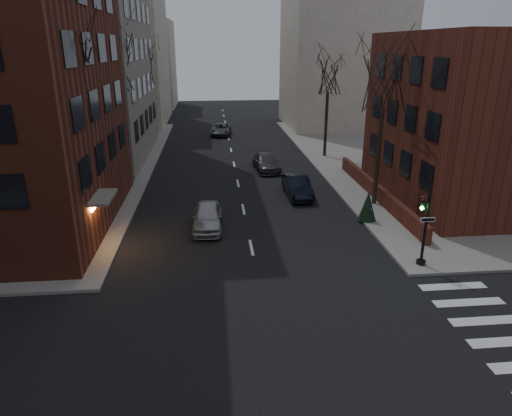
{
  "coord_description": "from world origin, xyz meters",
  "views": [
    {
      "loc": [
        -1.9,
        -10.05,
        10.2
      ],
      "look_at": [
        0.31,
        12.64,
        2.0
      ],
      "focal_mm": 32.0,
      "sensor_mm": 36.0,
      "label": 1
    }
  ],
  "objects_px": {
    "traffic_signal": "(424,230)",
    "streetlamp_far": "(153,102)",
    "car_lane_gray": "(266,162)",
    "streetlamp_near": "(120,136)",
    "car_lane_far": "(221,129)",
    "evergreen_shrub": "(368,206)",
    "parked_sedan": "(297,186)",
    "car_lane_silver": "(207,217)",
    "tree_right_b": "(329,75)",
    "sandwich_board": "(367,213)",
    "tree_left_b": "(116,63)",
    "tree_right_a": "(385,82)",
    "tree_left_a": "(70,82)",
    "tree_left_c": "(143,67)"
  },
  "relations": [
    {
      "from": "tree_right_a",
      "to": "streetlamp_far",
      "type": "height_order",
      "value": "tree_right_a"
    },
    {
      "from": "tree_left_b",
      "to": "tree_right_a",
      "type": "relative_size",
      "value": 1.11
    },
    {
      "from": "traffic_signal",
      "to": "car_lane_gray",
      "type": "xyz_separation_m",
      "value": [
        -5.28,
        18.7,
        -1.22
      ]
    },
    {
      "from": "evergreen_shrub",
      "to": "streetlamp_near",
      "type": "bearing_deg",
      "value": 155.71
    },
    {
      "from": "parked_sedan",
      "to": "car_lane_silver",
      "type": "distance_m",
      "value": 8.34
    },
    {
      "from": "tree_left_a",
      "to": "tree_left_c",
      "type": "distance_m",
      "value": 26.0
    },
    {
      "from": "tree_right_a",
      "to": "car_lane_gray",
      "type": "bearing_deg",
      "value": 122.33
    },
    {
      "from": "streetlamp_near",
      "to": "parked_sedan",
      "type": "xyz_separation_m",
      "value": [
        12.2,
        -1.65,
        -3.5
      ]
    },
    {
      "from": "tree_right_b",
      "to": "evergreen_shrub",
      "type": "distance_m",
      "value": 18.27
    },
    {
      "from": "car_lane_far",
      "to": "sandwich_board",
      "type": "bearing_deg",
      "value": -69.63
    },
    {
      "from": "streetlamp_near",
      "to": "car_lane_far",
      "type": "distance_m",
      "value": 23.7
    },
    {
      "from": "streetlamp_near",
      "to": "tree_right_a",
      "type": "bearing_deg",
      "value": -13.24
    },
    {
      "from": "car_lane_gray",
      "to": "evergreen_shrub",
      "type": "bearing_deg",
      "value": -74.58
    },
    {
      "from": "parked_sedan",
      "to": "car_lane_silver",
      "type": "xyz_separation_m",
      "value": [
        -6.32,
        -5.44,
        -0.01
      ]
    },
    {
      "from": "evergreen_shrub",
      "to": "streetlamp_far",
      "type": "bearing_deg",
      "value": 119.86
    },
    {
      "from": "sandwich_board",
      "to": "evergreen_shrub",
      "type": "height_order",
      "value": "evergreen_shrub"
    },
    {
      "from": "car_lane_silver",
      "to": "sandwich_board",
      "type": "distance_m",
      "value": 9.62
    },
    {
      "from": "car_lane_far",
      "to": "tree_left_b",
      "type": "bearing_deg",
      "value": -108.81
    },
    {
      "from": "streetlamp_far",
      "to": "tree_left_b",
      "type": "bearing_deg",
      "value": -92.15
    },
    {
      "from": "parked_sedan",
      "to": "tree_left_c",
      "type": "bearing_deg",
      "value": 121.82
    },
    {
      "from": "traffic_signal",
      "to": "streetlamp_far",
      "type": "xyz_separation_m",
      "value": [
        -16.14,
        33.01,
        2.33
      ]
    },
    {
      "from": "tree_right_a",
      "to": "car_lane_far",
      "type": "bearing_deg",
      "value": 110.1
    },
    {
      "from": "parked_sedan",
      "to": "car_lane_silver",
      "type": "height_order",
      "value": "parked_sedan"
    },
    {
      "from": "streetlamp_near",
      "to": "streetlamp_far",
      "type": "height_order",
      "value": "same"
    },
    {
      "from": "parked_sedan",
      "to": "car_lane_silver",
      "type": "bearing_deg",
      "value": -140.56
    },
    {
      "from": "tree_right_b",
      "to": "sandwich_board",
      "type": "distance_m",
      "value": 18.45
    },
    {
      "from": "car_lane_far",
      "to": "evergreen_shrub",
      "type": "distance_m",
      "value": 30.33
    },
    {
      "from": "car_lane_silver",
      "to": "streetlamp_far",
      "type": "bearing_deg",
      "value": 103.87
    },
    {
      "from": "streetlamp_near",
      "to": "parked_sedan",
      "type": "distance_m",
      "value": 12.8
    },
    {
      "from": "tree_left_a",
      "to": "parked_sedan",
      "type": "distance_m",
      "value": 16.25
    },
    {
      "from": "tree_left_b",
      "to": "streetlamp_far",
      "type": "distance_m",
      "value": 16.68
    },
    {
      "from": "tree_right_b",
      "to": "parked_sedan",
      "type": "distance_m",
      "value": 14.34
    },
    {
      "from": "tree_right_b",
      "to": "car_lane_silver",
      "type": "height_order",
      "value": "tree_right_b"
    },
    {
      "from": "tree_left_b",
      "to": "tree_right_b",
      "type": "bearing_deg",
      "value": 18.82
    },
    {
      "from": "car_lane_gray",
      "to": "tree_left_a",
      "type": "bearing_deg",
      "value": -134.56
    },
    {
      "from": "tree_left_c",
      "to": "tree_right_a",
      "type": "bearing_deg",
      "value": -51.34
    },
    {
      "from": "tree_right_a",
      "to": "sandwich_board",
      "type": "relative_size",
      "value": 11.24
    },
    {
      "from": "traffic_signal",
      "to": "parked_sedan",
      "type": "height_order",
      "value": "traffic_signal"
    },
    {
      "from": "streetlamp_far",
      "to": "car_lane_silver",
      "type": "height_order",
      "value": "streetlamp_far"
    },
    {
      "from": "streetlamp_near",
      "to": "sandwich_board",
      "type": "xyz_separation_m",
      "value": [
        15.5,
        -7.0,
        -3.65
      ]
    },
    {
      "from": "tree_right_b",
      "to": "parked_sedan",
      "type": "xyz_separation_m",
      "value": [
        -4.8,
        -11.65,
        -6.85
      ]
    },
    {
      "from": "tree_right_b",
      "to": "parked_sedan",
      "type": "height_order",
      "value": "tree_right_b"
    },
    {
      "from": "car_lane_gray",
      "to": "streetlamp_near",
      "type": "bearing_deg",
      "value": -156.96
    },
    {
      "from": "tree_left_a",
      "to": "tree_right_b",
      "type": "xyz_separation_m",
      "value": [
        17.6,
        18.0,
        -0.88
      ]
    },
    {
      "from": "tree_left_b",
      "to": "evergreen_shrub",
      "type": "bearing_deg",
      "value": -34.33
    },
    {
      "from": "tree_right_a",
      "to": "streetlamp_far",
      "type": "xyz_separation_m",
      "value": [
        -17.0,
        24.0,
        -3.79
      ]
    },
    {
      "from": "car_lane_far",
      "to": "car_lane_silver",
      "type": "bearing_deg",
      "value": -88.09
    },
    {
      "from": "car_lane_silver",
      "to": "evergreen_shrub",
      "type": "bearing_deg",
      "value": 2.16
    },
    {
      "from": "tree_right_b",
      "to": "car_lane_silver",
      "type": "distance_m",
      "value": 21.51
    },
    {
      "from": "tree_right_b",
      "to": "streetlamp_near",
      "type": "relative_size",
      "value": 1.46
    }
  ]
}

